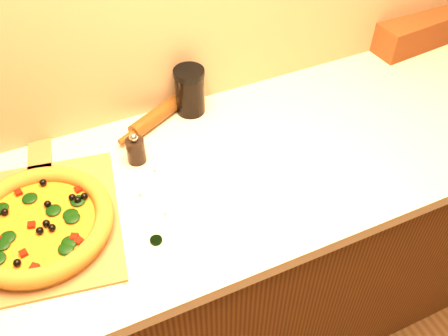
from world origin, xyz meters
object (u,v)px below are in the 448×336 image
pizza (39,224)px  dark_jar (190,91)px  pepper_grinder (136,150)px  rolling_pin (161,113)px  pizza_peel (40,220)px

pizza → dark_jar: bearing=29.2°
pepper_grinder → rolling_pin: pepper_grinder is taller
pizza_peel → dark_jar: (0.51, 0.25, 0.07)m
pizza_peel → pepper_grinder: 0.31m
pizza → rolling_pin: bearing=34.6°
pizza_peel → dark_jar: 0.58m
rolling_pin → pizza_peel: bearing=-148.8°
pizza → dark_jar: dark_jar is taller
pepper_grinder → rolling_pin: 0.19m
pizza → dark_jar: (0.52, 0.29, 0.04)m
pizza_peel → pizza: 0.05m
pizza_peel → dark_jar: bearing=36.0°
rolling_pin → dark_jar: bearing=-0.4°
pizza_peel → pizza: size_ratio=1.68×
pepper_grinder → dark_jar: dark_jar is taller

